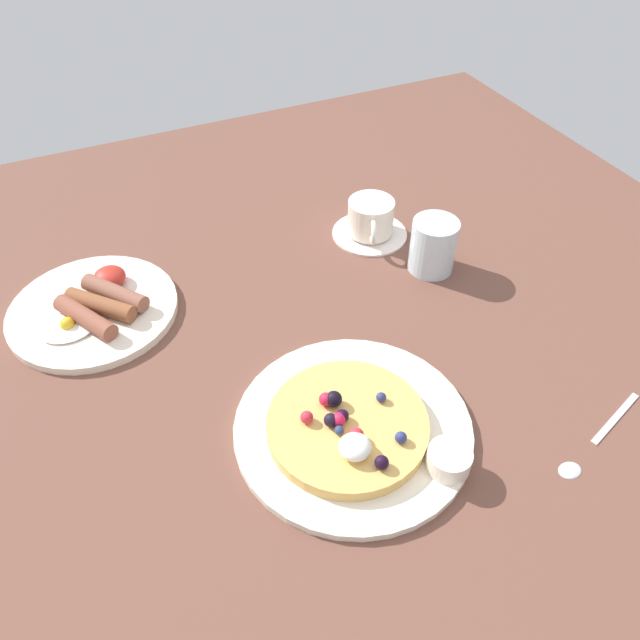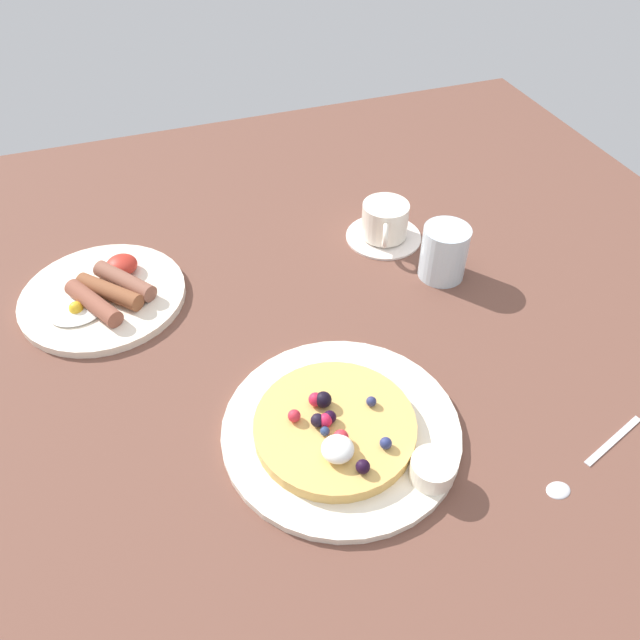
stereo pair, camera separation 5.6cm
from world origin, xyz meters
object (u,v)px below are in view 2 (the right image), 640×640
at_px(breakfast_plate, 103,296).
at_px(pancake_plate, 341,429).
at_px(syrup_ramekin, 433,469).
at_px(coffee_saucer, 384,236).
at_px(teaspoon, 582,468).
at_px(coffee_cup, 385,220).
at_px(water_glass, 444,252).

bearing_deg(breakfast_plate, pancake_plate, -54.15).
bearing_deg(syrup_ramekin, coffee_saucer, 72.76).
bearing_deg(breakfast_plate, syrup_ramekin, -54.11).
xyz_separation_m(pancake_plate, teaspoon, (0.24, -0.14, -0.00)).
distance_m(syrup_ramekin, coffee_cup, 0.46).
height_order(pancake_plate, water_glass, water_glass).
relative_size(syrup_ramekin, teaspoon, 0.30).
bearing_deg(pancake_plate, coffee_saucer, 59.02).
distance_m(pancake_plate, water_glass, 0.34).
bearing_deg(coffee_saucer, breakfast_plate, -179.49).
relative_size(pancake_plate, coffee_cup, 2.83).
relative_size(coffee_saucer, water_glass, 1.47).
xyz_separation_m(teaspoon, water_glass, (0.01, 0.37, 0.04)).
relative_size(pancake_plate, syrup_ramekin, 5.71).
bearing_deg(syrup_ramekin, breakfast_plate, 125.89).
bearing_deg(pancake_plate, syrup_ramekin, -53.96).
bearing_deg(breakfast_plate, water_glass, -12.84).
height_order(coffee_saucer, teaspoon, coffee_saucer).
bearing_deg(syrup_ramekin, coffee_cup, 72.78).
bearing_deg(coffee_cup, syrup_ramekin, -107.22).
distance_m(coffee_saucer, coffee_cup, 0.03).
relative_size(syrup_ramekin, water_glass, 0.59).
relative_size(coffee_cup, water_glass, 1.19).
height_order(coffee_saucer, water_glass, water_glass).
distance_m(coffee_cup, teaspoon, 0.49).
xyz_separation_m(syrup_ramekin, breakfast_plate, (-0.32, 0.44, -0.02)).
xyz_separation_m(syrup_ramekin, coffee_saucer, (0.14, 0.44, -0.02)).
height_order(syrup_ramekin, water_glass, water_glass).
xyz_separation_m(coffee_cup, teaspoon, (0.03, -0.49, -0.03)).
distance_m(pancake_plate, teaspoon, 0.28).
bearing_deg(coffee_saucer, syrup_ramekin, -107.24).
bearing_deg(breakfast_plate, coffee_saucer, 0.51).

